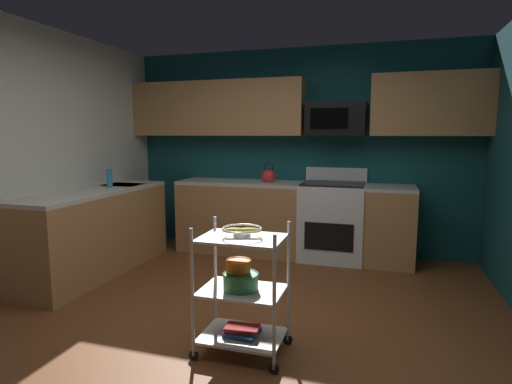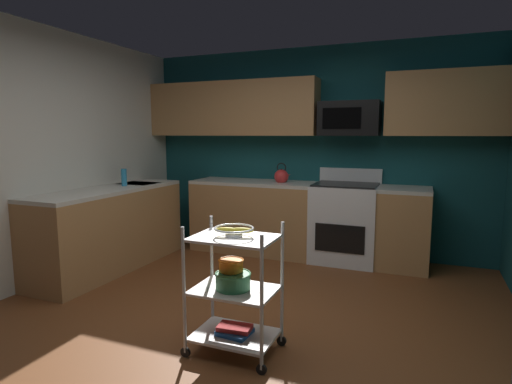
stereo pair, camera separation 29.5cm
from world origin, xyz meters
TOP-DOWN VIEW (x-y plane):
  - floor at (0.00, 0.00)m, footprint 4.40×4.80m
  - wall_back at (0.00, 2.43)m, footprint 4.52×0.06m
  - wall_left at (-2.23, 0.00)m, footprint 0.06×4.80m
  - counter_run at (-0.78, 1.58)m, footprint 3.66×2.57m
  - oven_range at (0.51, 2.10)m, footprint 0.76×0.65m
  - upper_cabinets at (-0.11, 2.23)m, footprint 4.40×0.33m
  - microwave at (0.51, 2.21)m, footprint 0.70×0.39m
  - rolling_cart at (0.19, -0.33)m, footprint 0.63×0.42m
  - fruit_bowl at (0.19, -0.33)m, footprint 0.27×0.27m
  - mixing_bowl_large at (0.18, -0.33)m, footprint 0.25×0.25m
  - mixing_bowl_small at (0.15, -0.30)m, footprint 0.18×0.18m
  - book_stack at (0.19, -0.33)m, footprint 0.25×0.21m
  - kettle at (-0.29, 2.10)m, footprint 0.21×0.18m
  - dish_soap_bottle at (-1.88, 1.06)m, footprint 0.06×0.06m

SIDE VIEW (x-z plane):
  - floor at x=0.00m, z-range -0.04..0.00m
  - book_stack at x=0.19m, z-range 0.13..0.19m
  - rolling_cart at x=0.19m, z-range 0.00..0.91m
  - counter_run at x=-0.78m, z-range 0.00..0.92m
  - oven_range at x=0.51m, z-range -0.07..1.03m
  - mixing_bowl_large at x=0.18m, z-range 0.46..0.58m
  - mixing_bowl_small at x=0.15m, z-range 0.58..0.66m
  - fruit_bowl at x=0.19m, z-range 0.84..0.91m
  - kettle at x=-0.29m, z-range 0.86..1.13m
  - dish_soap_bottle at x=-1.88m, z-range 0.92..1.12m
  - wall_back at x=0.00m, z-range 0.00..2.60m
  - wall_left at x=-2.23m, z-range 0.00..2.60m
  - microwave at x=0.51m, z-range 1.50..1.90m
  - upper_cabinets at x=-0.11m, z-range 1.50..2.20m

